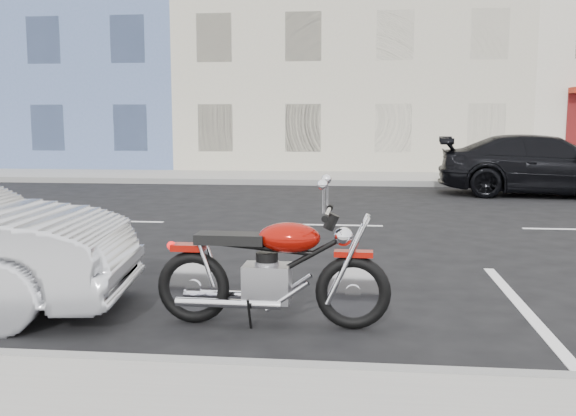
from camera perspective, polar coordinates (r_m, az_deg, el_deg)
name	(u,v)px	position (r m, az deg, el deg)	size (l,w,h in m)	color
ground	(452,227)	(11.59, 14.36, -1.68)	(120.00, 120.00, 0.00)	black
sidewalk_far	(251,177)	(20.37, -3.28, 2.77)	(80.00, 3.40, 0.15)	gray
curb_far	(242,182)	(18.70, -4.13, 2.33)	(80.00, 0.12, 0.16)	gray
bldg_blue	(75,13)	(30.60, -18.43, 16.14)	(12.00, 12.00, 13.00)	#506595
bldg_cream	(351,26)	(27.89, 5.64, 15.79)	(12.00, 12.00, 11.50)	#B8B19B
motorcycle	(356,276)	(5.75, 6.10, -6.02)	(2.14, 0.71, 1.07)	black
car_far	(545,165)	(17.13, 21.91, 3.54)	(2.11, 5.19, 1.51)	black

